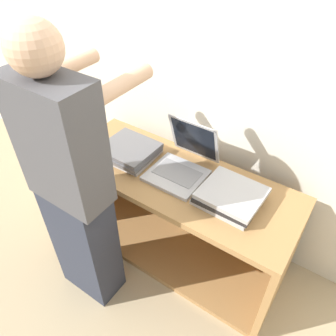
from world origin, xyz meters
The scene contains 7 objects.
ground_plane centered at (0.00, 0.00, 0.00)m, with size 12.00×12.00×0.00m, color tan.
wall_back centered at (0.00, 0.65, 1.20)m, with size 8.00×0.05×2.40m.
cart centered at (0.00, 0.34, 0.33)m, with size 1.41×0.54×0.66m.
laptop_open centered at (0.00, 0.33, 0.72)m, with size 0.30×0.37×0.29m.
laptop_stack_left centered at (-0.34, 0.27, 0.70)m, with size 0.32×0.30×0.07m.
laptop_stack_right centered at (0.33, 0.27, 0.70)m, with size 0.32×0.29×0.07m.
person centered at (-0.28, -0.21, 0.79)m, with size 0.40×0.52×1.58m.
Camera 1 is at (0.74, -0.89, 1.89)m, focal length 35.00 mm.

